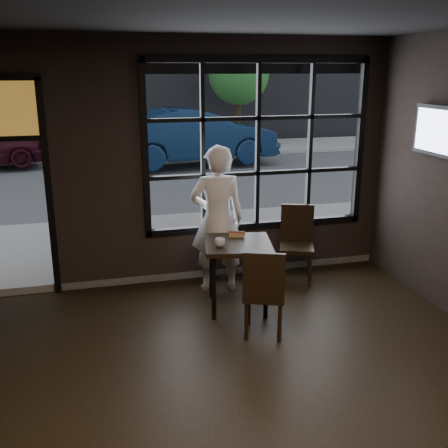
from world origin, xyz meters
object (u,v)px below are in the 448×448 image
object	(u,v)px
man	(217,219)
navy_car	(194,136)
cafe_table	(238,275)
chair_near	(264,291)

from	to	relation	value
man	navy_car	world-z (taller)	man
cafe_table	chair_near	bearing A→B (deg)	-71.26
man	navy_car	distance (m)	8.96
cafe_table	navy_car	distance (m)	9.56
cafe_table	man	size ratio (longest dim) A/B	0.44
chair_near	navy_car	size ratio (longest dim) A/B	0.21
chair_near	man	world-z (taller)	man
man	navy_car	size ratio (longest dim) A/B	0.39
cafe_table	chair_near	size ratio (longest dim) A/B	0.83
chair_near	navy_car	distance (m)	10.23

